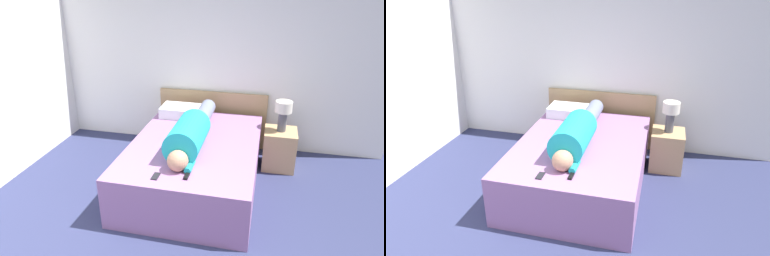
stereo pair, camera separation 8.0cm
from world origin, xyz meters
TOP-DOWN VIEW (x-y plane):
  - wall_back at (0.00, 3.26)m, footprint 5.33×0.06m
  - bed at (0.23, 2.02)m, footprint 1.47×2.07m
  - headboard at (0.23, 3.19)m, footprint 1.59×0.04m
  - nightstand at (1.22, 2.70)m, footprint 0.42×0.42m
  - table_lamp at (1.22, 2.70)m, footprint 0.21×0.21m
  - person_lying at (0.20, 1.94)m, footprint 0.38×1.76m
  - pillow_near_headboard at (-0.15, 2.81)m, footprint 0.55×0.37m
  - tv_remote at (0.32, 1.26)m, footprint 0.04×0.15m
  - cell_phone at (0.02, 1.18)m, footprint 0.06×0.13m

SIDE VIEW (x-z plane):
  - nightstand at x=1.22m, z-range 0.00..0.53m
  - bed at x=0.23m, z-range 0.00..0.57m
  - headboard at x=0.23m, z-range 0.00..0.84m
  - cell_phone at x=0.02m, z-range 0.57..0.58m
  - tv_remote at x=0.32m, z-range 0.57..0.60m
  - pillow_near_headboard at x=-0.15m, z-range 0.57..0.71m
  - person_lying at x=0.20m, z-range 0.55..0.92m
  - table_lamp at x=1.22m, z-range 0.59..0.99m
  - wall_back at x=0.00m, z-range 0.00..2.60m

